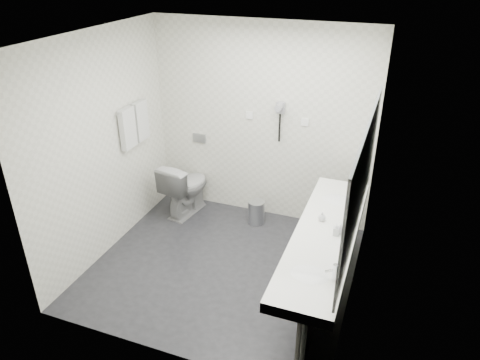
% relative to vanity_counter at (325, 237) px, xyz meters
% --- Properties ---
extents(floor, '(2.80, 2.80, 0.00)m').
position_rel_vanity_counter_xyz_m(floor, '(-1.12, 0.20, -0.80)').
color(floor, '#252529').
rests_on(floor, ground).
extents(ceiling, '(2.80, 2.80, 0.00)m').
position_rel_vanity_counter_xyz_m(ceiling, '(-1.12, 0.20, 1.70)').
color(ceiling, white).
rests_on(ceiling, wall_back).
extents(wall_back, '(2.80, 0.00, 2.80)m').
position_rel_vanity_counter_xyz_m(wall_back, '(-1.12, 1.50, 0.45)').
color(wall_back, white).
rests_on(wall_back, floor).
extents(wall_front, '(2.80, 0.00, 2.80)m').
position_rel_vanity_counter_xyz_m(wall_front, '(-1.12, -1.10, 0.45)').
color(wall_front, white).
rests_on(wall_front, floor).
extents(wall_left, '(0.00, 2.60, 2.60)m').
position_rel_vanity_counter_xyz_m(wall_left, '(-2.52, 0.20, 0.45)').
color(wall_left, white).
rests_on(wall_left, floor).
extents(wall_right, '(0.00, 2.60, 2.60)m').
position_rel_vanity_counter_xyz_m(wall_right, '(0.27, 0.20, 0.45)').
color(wall_right, white).
rests_on(wall_right, floor).
extents(vanity_counter, '(0.55, 2.20, 0.10)m').
position_rel_vanity_counter_xyz_m(vanity_counter, '(0.00, 0.00, 0.00)').
color(vanity_counter, white).
rests_on(vanity_counter, floor).
extents(vanity_panel, '(0.03, 2.15, 0.75)m').
position_rel_vanity_counter_xyz_m(vanity_panel, '(0.02, 0.00, -0.42)').
color(vanity_panel, gray).
rests_on(vanity_panel, floor).
extents(vanity_post_near, '(0.06, 0.06, 0.75)m').
position_rel_vanity_counter_xyz_m(vanity_post_near, '(0.05, -1.04, -0.42)').
color(vanity_post_near, silver).
rests_on(vanity_post_near, floor).
extents(vanity_post_far, '(0.06, 0.06, 0.75)m').
position_rel_vanity_counter_xyz_m(vanity_post_far, '(0.05, 1.04, -0.42)').
color(vanity_post_far, silver).
rests_on(vanity_post_far, floor).
extents(mirror, '(0.02, 2.20, 1.05)m').
position_rel_vanity_counter_xyz_m(mirror, '(0.26, 0.00, 0.65)').
color(mirror, '#B2BCC6').
rests_on(mirror, wall_right).
extents(basin_near, '(0.40, 0.31, 0.05)m').
position_rel_vanity_counter_xyz_m(basin_near, '(0.00, -0.65, 0.04)').
color(basin_near, white).
rests_on(basin_near, vanity_counter).
extents(basin_far, '(0.40, 0.31, 0.05)m').
position_rel_vanity_counter_xyz_m(basin_far, '(0.00, 0.65, 0.04)').
color(basin_far, white).
rests_on(basin_far, vanity_counter).
extents(faucet_near, '(0.04, 0.04, 0.15)m').
position_rel_vanity_counter_xyz_m(faucet_near, '(0.19, -0.65, 0.12)').
color(faucet_near, silver).
rests_on(faucet_near, vanity_counter).
extents(faucet_far, '(0.04, 0.04, 0.15)m').
position_rel_vanity_counter_xyz_m(faucet_far, '(0.19, 0.65, 0.12)').
color(faucet_far, silver).
rests_on(faucet_far, vanity_counter).
extents(soap_bottle_a, '(0.06, 0.06, 0.12)m').
position_rel_vanity_counter_xyz_m(soap_bottle_a, '(0.10, -0.01, 0.11)').
color(soap_bottle_a, silver).
rests_on(soap_bottle_a, vanity_counter).
extents(soap_bottle_b, '(0.08, 0.08, 0.09)m').
position_rel_vanity_counter_xyz_m(soap_bottle_b, '(-0.07, 0.19, 0.10)').
color(soap_bottle_b, silver).
rests_on(soap_bottle_b, vanity_counter).
extents(soap_bottle_c, '(0.05, 0.05, 0.11)m').
position_rel_vanity_counter_xyz_m(soap_bottle_c, '(0.13, 0.02, 0.11)').
color(soap_bottle_c, silver).
rests_on(soap_bottle_c, vanity_counter).
extents(glass_left, '(0.07, 0.07, 0.12)m').
position_rel_vanity_counter_xyz_m(glass_left, '(0.19, 0.22, 0.11)').
color(glass_left, silver).
rests_on(glass_left, vanity_counter).
extents(glass_right, '(0.07, 0.07, 0.10)m').
position_rel_vanity_counter_xyz_m(glass_right, '(0.20, 0.26, 0.10)').
color(glass_right, silver).
rests_on(glass_right, vanity_counter).
extents(toilet, '(0.53, 0.80, 0.75)m').
position_rel_vanity_counter_xyz_m(toilet, '(-2.04, 1.14, -0.43)').
color(toilet, white).
rests_on(toilet, floor).
extents(flush_plate, '(0.18, 0.02, 0.12)m').
position_rel_vanity_counter_xyz_m(flush_plate, '(-1.98, 1.49, 0.15)').
color(flush_plate, '#B2B5BA').
rests_on(flush_plate, wall_back).
extents(pedal_bin, '(0.22, 0.22, 0.30)m').
position_rel_vanity_counter_xyz_m(pedal_bin, '(-1.07, 1.20, -0.65)').
color(pedal_bin, '#B2B5BA').
rests_on(pedal_bin, floor).
extents(bin_lid, '(0.21, 0.21, 0.02)m').
position_rel_vanity_counter_xyz_m(bin_lid, '(-1.07, 1.20, -0.49)').
color(bin_lid, '#B2B5BA').
rests_on(bin_lid, pedal_bin).
extents(towel_rail, '(0.02, 0.62, 0.02)m').
position_rel_vanity_counter_xyz_m(towel_rail, '(-2.47, 0.75, 0.75)').
color(towel_rail, silver).
rests_on(towel_rail, wall_left).
extents(towel_near, '(0.07, 0.24, 0.48)m').
position_rel_vanity_counter_xyz_m(towel_near, '(-2.46, 0.61, 0.53)').
color(towel_near, silver).
rests_on(towel_near, towel_rail).
extents(towel_far, '(0.07, 0.24, 0.48)m').
position_rel_vanity_counter_xyz_m(towel_far, '(-2.46, 0.89, 0.53)').
color(towel_far, silver).
rests_on(towel_far, towel_rail).
extents(dryer_cradle, '(0.10, 0.04, 0.14)m').
position_rel_vanity_counter_xyz_m(dryer_cradle, '(-0.88, 1.47, 0.70)').
color(dryer_cradle, '#9B9AA0').
rests_on(dryer_cradle, wall_back).
extents(dryer_barrel, '(0.08, 0.14, 0.08)m').
position_rel_vanity_counter_xyz_m(dryer_barrel, '(-0.88, 1.40, 0.73)').
color(dryer_barrel, '#9B9AA0').
rests_on(dryer_barrel, dryer_cradle).
extents(dryer_cord, '(0.02, 0.02, 0.35)m').
position_rel_vanity_counter_xyz_m(dryer_cord, '(-0.88, 1.46, 0.45)').
color(dryer_cord, black).
rests_on(dryer_cord, dryer_cradle).
extents(switch_plate_a, '(0.09, 0.02, 0.09)m').
position_rel_vanity_counter_xyz_m(switch_plate_a, '(-1.27, 1.49, 0.55)').
color(switch_plate_a, white).
rests_on(switch_plate_a, wall_back).
extents(switch_plate_b, '(0.09, 0.02, 0.09)m').
position_rel_vanity_counter_xyz_m(switch_plate_b, '(-0.57, 1.49, 0.55)').
color(switch_plate_b, white).
rests_on(switch_plate_b, wall_back).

